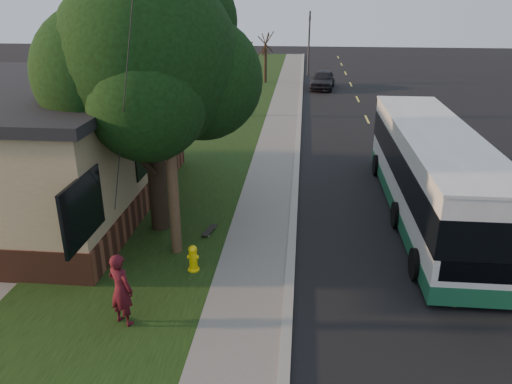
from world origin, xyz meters
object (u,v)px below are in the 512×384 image
(fire_hydrant, at_px, (193,258))
(dumpster, at_px, (116,166))
(skateboarder, at_px, (121,289))
(skateboard_main, at_px, (210,230))
(distant_car, at_px, (323,80))
(leafy_tree, at_px, (151,63))
(bare_tree_near, at_px, (241,81))
(transit_bus, at_px, (432,172))
(utility_pole, at_px, (166,94))
(bare_tree_far, at_px, (265,58))
(traffic_signal, at_px, (309,39))

(fire_hydrant, relative_size, dumpster, 0.44)
(skateboarder, bearing_deg, dumpster, -43.30)
(skateboard_main, bearing_deg, distant_car, 80.63)
(leafy_tree, distance_m, bare_tree_near, 15.66)
(transit_bus, relative_size, skateboarder, 6.29)
(utility_pole, xyz_separation_m, skateboard_main, (0.72, 1.30, -4.50))
(leafy_tree, bearing_deg, distant_car, 77.03)
(skateboard_main, height_order, dumpster, dumpster)
(skateboarder, relative_size, dumpster, 1.05)
(skateboard_main, bearing_deg, fire_hydrant, -90.42)
(utility_pole, bearing_deg, dumpster, 124.40)
(bare_tree_near, bearing_deg, dumpster, -107.13)
(bare_tree_far, relative_size, distant_car, 0.96)
(dumpster, bearing_deg, traffic_signal, 74.66)
(bare_tree_near, distance_m, skateboard_main, 15.87)
(distant_car, bearing_deg, utility_pole, -93.41)
(fire_hydrant, distance_m, distant_car, 28.16)
(dumpster, bearing_deg, distant_car, 67.88)
(bare_tree_near, bearing_deg, skateboard_main, -86.66)
(leafy_tree, xyz_separation_m, traffic_signal, (4.67, 31.35, -2.00))
(bare_tree_near, xyz_separation_m, bare_tree_far, (0.50, 12.00, -0.15))
(skateboard_main, height_order, distant_car, distant_car)
(traffic_signal, distance_m, skateboard_main, 32.00)
(fire_hydrant, height_order, transit_bus, transit_bus)
(leafy_tree, xyz_separation_m, skateboarder, (0.49, -5.06, -4.22))
(utility_pole, bearing_deg, bare_tree_near, 90.66)
(traffic_signal, relative_size, distant_car, 1.32)
(bare_tree_far, xyz_separation_m, dumpster, (-4.05, -23.53, -1.32))
(fire_hydrant, xyz_separation_m, distant_car, (4.23, 27.84, 0.28))
(traffic_signal, distance_m, skateboarder, 36.72)
(skateboarder, xyz_separation_m, skateboard_main, (1.10, 4.70, -0.82))
(fire_hydrant, xyz_separation_m, bare_tree_far, (-0.40, 30.00, 1.57))
(bare_tree_near, distance_m, skateboarder, 20.45)
(utility_pole, relative_size, skateboard_main, 10.24)
(bare_tree_far, relative_size, skateboard_main, 4.55)
(bare_tree_near, bearing_deg, transit_bus, -59.93)
(utility_pole, bearing_deg, traffic_signal, 83.42)
(leafy_tree, distance_m, skateboard_main, 5.29)
(traffic_signal, relative_size, transit_bus, 0.50)
(utility_pole, xyz_separation_m, traffic_signal, (3.81, 33.01, -1.47))
(traffic_signal, height_order, dumpster, traffic_signal)
(fire_hydrant, xyz_separation_m, leafy_tree, (-1.57, 2.65, 4.73))
(bare_tree_near, xyz_separation_m, transit_bus, (7.95, -13.72, -0.56))
(dumpster, bearing_deg, fire_hydrant, -55.45)
(bare_tree_far, xyz_separation_m, traffic_signal, (3.50, 4.00, 1.16))
(distant_car, bearing_deg, skateboard_main, -92.36)
(fire_hydrant, xyz_separation_m, skateboarder, (-1.08, -2.41, 0.51))
(bare_tree_far, distance_m, distant_car, 5.27)
(utility_pole, distance_m, leafy_tree, 1.94)
(skateboard_main, bearing_deg, utility_pole, -119.11)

